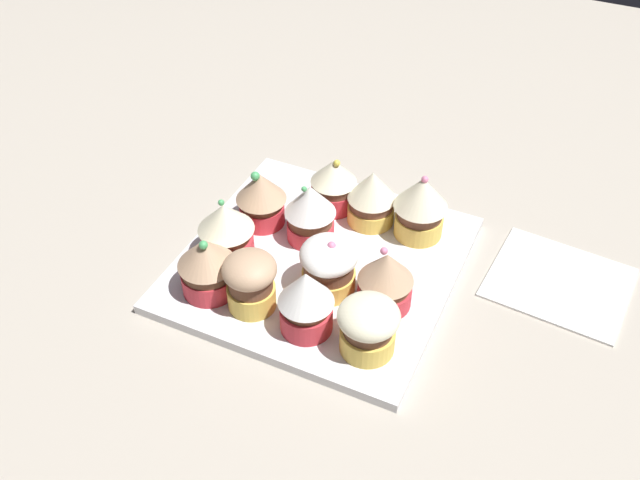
{
  "coord_description": "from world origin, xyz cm",
  "views": [
    {
      "loc": [
        -25.23,
        54.0,
        57.71
      ],
      "look_at": [
        0.0,
        0.0,
        4.2
      ],
      "focal_mm": 40.0,
      "sensor_mm": 36.0,
      "label": 1
    }
  ],
  "objects_px": {
    "cupcake_1": "(372,197)",
    "cupcake_5": "(386,279)",
    "cupcake_0": "(421,205)",
    "cupcake_10": "(250,280)",
    "cupcake_7": "(226,229)",
    "cupcake_2": "(334,183)",
    "cupcake_8": "(368,326)",
    "cupcake_9": "(306,300)",
    "cupcake_6": "(329,265)",
    "cupcake_4": "(261,197)",
    "napkin": "(559,281)",
    "cupcake_11": "(207,265)",
    "cupcake_3": "(310,212)",
    "baking_tray": "(320,263)"
  },
  "relations": [
    {
      "from": "cupcake_2",
      "to": "cupcake_7",
      "type": "xyz_separation_m",
      "value": [
        0.07,
        0.13,
        0.0
      ]
    },
    {
      "from": "cupcake_0",
      "to": "cupcake_1",
      "type": "height_order",
      "value": "cupcake_0"
    },
    {
      "from": "baking_tray",
      "to": "cupcake_2",
      "type": "bearing_deg",
      "value": -74.56
    },
    {
      "from": "cupcake_6",
      "to": "cupcake_11",
      "type": "relative_size",
      "value": 0.92
    },
    {
      "from": "cupcake_4",
      "to": "cupcake_7",
      "type": "relative_size",
      "value": 0.99
    },
    {
      "from": "cupcake_0",
      "to": "cupcake_3",
      "type": "distance_m",
      "value": 0.13
    },
    {
      "from": "cupcake_8",
      "to": "cupcake_9",
      "type": "relative_size",
      "value": 0.81
    },
    {
      "from": "cupcake_6",
      "to": "cupcake_7",
      "type": "bearing_deg",
      "value": -0.28
    },
    {
      "from": "cupcake_3",
      "to": "cupcake_5",
      "type": "bearing_deg",
      "value": 151.9
    },
    {
      "from": "cupcake_3",
      "to": "cupcake_6",
      "type": "relative_size",
      "value": 1.12
    },
    {
      "from": "cupcake_9",
      "to": "cupcake_1",
      "type": "bearing_deg",
      "value": -88.62
    },
    {
      "from": "cupcake_2",
      "to": "cupcake_10",
      "type": "distance_m",
      "value": 0.19
    },
    {
      "from": "cupcake_3",
      "to": "cupcake_0",
      "type": "bearing_deg",
      "value": -151.68
    },
    {
      "from": "cupcake_0",
      "to": "cupcake_2",
      "type": "xyz_separation_m",
      "value": [
        0.11,
        -0.0,
        -0.01
      ]
    },
    {
      "from": "cupcake_5",
      "to": "cupcake_8",
      "type": "height_order",
      "value": "cupcake_5"
    },
    {
      "from": "cupcake_0",
      "to": "cupcake_1",
      "type": "bearing_deg",
      "value": 1.64
    },
    {
      "from": "cupcake_1",
      "to": "cupcake_9",
      "type": "xyz_separation_m",
      "value": [
        -0.0,
        0.19,
        0.0
      ]
    },
    {
      "from": "cupcake_2",
      "to": "cupcake_3",
      "type": "distance_m",
      "value": 0.07
    },
    {
      "from": "cupcake_7",
      "to": "cupcake_9",
      "type": "xyz_separation_m",
      "value": [
        -0.13,
        0.06,
        0.0
      ]
    },
    {
      "from": "cupcake_2",
      "to": "cupcake_5",
      "type": "bearing_deg",
      "value": 132.46
    },
    {
      "from": "cupcake_10",
      "to": "cupcake_0",
      "type": "bearing_deg",
      "value": -123.28
    },
    {
      "from": "cupcake_5",
      "to": "cupcake_7",
      "type": "height_order",
      "value": "cupcake_7"
    },
    {
      "from": "cupcake_4",
      "to": "cupcake_9",
      "type": "bearing_deg",
      "value": 133.21
    },
    {
      "from": "cupcake_3",
      "to": "cupcake_8",
      "type": "xyz_separation_m",
      "value": [
        -0.12,
        0.13,
        -0.01
      ]
    },
    {
      "from": "cupcake_6",
      "to": "cupcake_10",
      "type": "height_order",
      "value": "same"
    },
    {
      "from": "cupcake_1",
      "to": "cupcake_10",
      "type": "xyz_separation_m",
      "value": [
        0.06,
        0.18,
        0.0
      ]
    },
    {
      "from": "cupcake_3",
      "to": "cupcake_4",
      "type": "xyz_separation_m",
      "value": [
        0.07,
        -0.0,
        -0.0
      ]
    },
    {
      "from": "cupcake_2",
      "to": "cupcake_5",
      "type": "xyz_separation_m",
      "value": [
        -0.12,
        0.13,
        0.0
      ]
    },
    {
      "from": "cupcake_5",
      "to": "cupcake_8",
      "type": "relative_size",
      "value": 1.16
    },
    {
      "from": "cupcake_0",
      "to": "cupcake_5",
      "type": "bearing_deg",
      "value": 92.15
    },
    {
      "from": "cupcake_5",
      "to": "cupcake_11",
      "type": "distance_m",
      "value": 0.19
    },
    {
      "from": "cupcake_7",
      "to": "cupcake_10",
      "type": "distance_m",
      "value": 0.09
    },
    {
      "from": "cupcake_0",
      "to": "cupcake_1",
      "type": "distance_m",
      "value": 0.06
    },
    {
      "from": "cupcake_2",
      "to": "cupcake_11",
      "type": "height_order",
      "value": "cupcake_11"
    },
    {
      "from": "cupcake_3",
      "to": "napkin",
      "type": "bearing_deg",
      "value": -168.07
    },
    {
      "from": "baking_tray",
      "to": "cupcake_11",
      "type": "distance_m",
      "value": 0.14
    },
    {
      "from": "cupcake_10",
      "to": "cupcake_11",
      "type": "xyz_separation_m",
      "value": [
        0.05,
        -0.0,
        0.0
      ]
    },
    {
      "from": "cupcake_4",
      "to": "napkin",
      "type": "relative_size",
      "value": 0.5
    },
    {
      "from": "cupcake_0",
      "to": "baking_tray",
      "type": "bearing_deg",
      "value": 46.61
    },
    {
      "from": "cupcake_0",
      "to": "cupcake_7",
      "type": "height_order",
      "value": "cupcake_0"
    },
    {
      "from": "baking_tray",
      "to": "napkin",
      "type": "height_order",
      "value": "baking_tray"
    },
    {
      "from": "cupcake_0",
      "to": "cupcake_3",
      "type": "height_order",
      "value": "cupcake_0"
    },
    {
      "from": "cupcake_8",
      "to": "cupcake_10",
      "type": "bearing_deg",
      "value": -1.29
    },
    {
      "from": "cupcake_11",
      "to": "cupcake_4",
      "type": "bearing_deg",
      "value": -88.72
    },
    {
      "from": "cupcake_10",
      "to": "cupcake_11",
      "type": "height_order",
      "value": "cupcake_11"
    },
    {
      "from": "cupcake_1",
      "to": "cupcake_0",
      "type": "bearing_deg",
      "value": -178.36
    },
    {
      "from": "cupcake_5",
      "to": "cupcake_11",
      "type": "xyz_separation_m",
      "value": [
        0.18,
        0.06,
        0.0
      ]
    },
    {
      "from": "cupcake_1",
      "to": "cupcake_5",
      "type": "distance_m",
      "value": 0.14
    },
    {
      "from": "cupcake_2",
      "to": "cupcake_5",
      "type": "height_order",
      "value": "cupcake_5"
    },
    {
      "from": "baking_tray",
      "to": "cupcake_11",
      "type": "bearing_deg",
      "value": 46.55
    }
  ]
}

